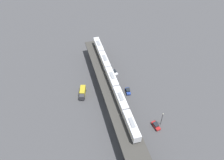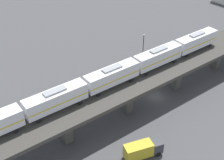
{
  "view_description": "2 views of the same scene",
  "coord_description": "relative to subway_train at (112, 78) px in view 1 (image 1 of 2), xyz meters",
  "views": [
    {
      "loc": [
        27.81,
        49.97,
        73.54
      ],
      "look_at": [
        -3.7,
        -11.08,
        8.73
      ],
      "focal_mm": 35.0,
      "sensor_mm": 36.0,
      "label": 1
    },
    {
      "loc": [
        30.57,
        -49.74,
        44.11
      ],
      "look_at": [
        -3.7,
        -11.08,
        8.73
      ],
      "focal_mm": 50.0,
      "sensor_mm": 36.0,
      "label": 2
    }
  ],
  "objects": [
    {
      "name": "delivery_truck",
      "position": [
        12.23,
        -5.4,
        -8.01
      ],
      "size": [
        5.33,
        7.42,
        3.2
      ],
      "color": "#333338",
      "rests_on": "ground"
    },
    {
      "name": "elevated_viaduct",
      "position": [
        3.66,
        10.92,
        -3.55
      ],
      "size": [
        26.69,
        91.81,
        7.23
      ],
      "color": "#393733",
      "rests_on": "ground"
    },
    {
      "name": "subway_train",
      "position": [
        0.0,
        0.0,
        0.0
      ],
      "size": [
        15.26,
        61.69,
        4.45
      ],
      "color": "silver",
      "rests_on": "elevated_viaduct"
    },
    {
      "name": "street_lamp",
      "position": [
        -9.72,
        23.94,
        -5.66
      ],
      "size": [
        0.44,
        0.44,
        6.94
      ],
      "color": "black",
      "rests_on": "ground"
    },
    {
      "name": "street_car_blue",
      "position": [
        -7.03,
        2.49,
        -8.83
      ],
      "size": [
        3.2,
        4.75,
        1.89
      ],
      "color": "#233D93",
      "rests_on": "ground"
    },
    {
      "name": "ground_plane",
      "position": [
        3.7,
        11.08,
        -9.77
      ],
      "size": [
        400.0,
        400.0,
        0.0
      ],
      "primitive_type": "plane",
      "color": "#424244"
    },
    {
      "name": "street_car_white",
      "position": [
        -7.47,
        -12.01,
        -8.83
      ],
      "size": [
        2.13,
        4.49,
        1.89
      ],
      "color": "silver",
      "rests_on": "ground"
    },
    {
      "name": "street_car_red",
      "position": [
        -7.22,
        24.08,
        -8.83
      ],
      "size": [
        2.15,
        4.5,
        1.89
      ],
      "color": "#AD1E1E",
      "rests_on": "ground"
    }
  ]
}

